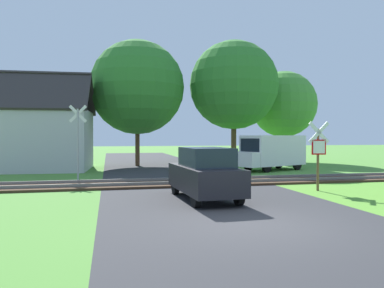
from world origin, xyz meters
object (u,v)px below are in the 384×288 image
(crossing_sign_far, at_px, (78,137))
(mail_truck, at_px, (271,151))
(parked_car, at_px, (205,174))
(stop_sign_near, at_px, (318,151))
(tree_far, at_px, (283,104))
(tree_right, at_px, (234,85))
(tree_center, at_px, (137,87))
(house, at_px, (30,137))

(crossing_sign_far, height_order, mail_truck, crossing_sign_far)
(mail_truck, relative_size, parked_car, 1.28)
(stop_sign_near, distance_m, parked_car, 5.07)
(crossing_sign_far, bearing_deg, tree_far, 41.06)
(crossing_sign_far, distance_m, tree_right, 14.39)
(crossing_sign_far, height_order, tree_right, tree_right)
(tree_right, distance_m, tree_center, 7.41)
(house, relative_size, tree_right, 0.84)
(stop_sign_near, height_order, parked_car, stop_sign_near)
(house, height_order, tree_far, tree_far)
(crossing_sign_far, relative_size, tree_right, 0.39)
(house, height_order, parked_car, house)
(stop_sign_near, distance_m, house, 18.04)
(crossing_sign_far, relative_size, tree_center, 0.40)
(tree_far, distance_m, mail_truck, 9.85)
(mail_truck, bearing_deg, stop_sign_near, 143.52)
(crossing_sign_far, distance_m, tree_center, 10.16)
(crossing_sign_far, relative_size, house, 0.46)
(tree_far, bearing_deg, parked_car, -123.44)
(stop_sign_near, bearing_deg, tree_right, -92.48)
(house, bearing_deg, tree_far, 15.22)
(mail_truck, bearing_deg, parked_car, 121.38)
(tree_right, xyz_separation_m, tree_center, (-7.40, 0.39, -0.34))
(stop_sign_near, distance_m, tree_center, 16.40)
(stop_sign_near, xyz_separation_m, crossing_sign_far, (-9.59, 5.90, 0.55))
(tree_far, relative_size, parked_car, 1.92)
(house, xyz_separation_m, tree_far, (19.79, 4.19, 2.86))
(tree_far, height_order, tree_center, tree_center)
(tree_right, bearing_deg, crossing_sign_far, -142.67)
(stop_sign_near, xyz_separation_m, tree_right, (1.40, 14.28, 4.56))
(tree_far, xyz_separation_m, mail_truck, (-4.70, -7.80, -3.74))
(stop_sign_near, relative_size, parked_car, 0.67)
(crossing_sign_far, xyz_separation_m, mail_truck, (11.64, 2.95, -0.90))
(tree_far, bearing_deg, mail_truck, -121.09)
(mail_truck, xyz_separation_m, parked_car, (-6.97, -9.88, -0.34))
(house, distance_m, tree_far, 20.43)
(stop_sign_near, bearing_deg, crossing_sign_far, -28.52)
(tree_center, bearing_deg, stop_sign_near, -67.76)
(stop_sign_near, height_order, mail_truck, stop_sign_near)
(crossing_sign_far, distance_m, tree_far, 19.77)
(stop_sign_near, relative_size, crossing_sign_far, 0.74)
(crossing_sign_far, distance_m, parked_car, 8.45)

